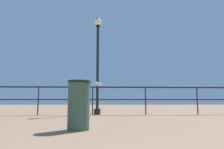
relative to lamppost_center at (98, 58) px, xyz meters
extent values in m
cube|color=black|center=(-0.17, -0.15, -1.14)|extent=(19.99, 0.05, 0.05)
cube|color=black|center=(-0.17, -0.15, -1.60)|extent=(19.99, 0.04, 0.04)
cylinder|color=black|center=(-2.17, -0.15, -1.65)|extent=(0.04, 0.04, 1.03)
cylinder|color=black|center=(-0.17, -0.15, -1.65)|extent=(0.04, 0.04, 1.03)
cylinder|color=black|center=(1.83, -0.15, -1.65)|extent=(0.04, 0.04, 1.03)
cylinder|color=black|center=(3.83, -0.15, -1.65)|extent=(0.04, 0.04, 1.03)
cylinder|color=black|center=(0.00, 0.00, -2.06)|extent=(0.25, 0.25, 0.22)
cylinder|color=black|center=(0.00, 0.00, -0.34)|extent=(0.10, 0.10, 3.22)
cylinder|color=black|center=(0.00, 0.00, 1.30)|extent=(0.17, 0.17, 0.06)
sphere|color=white|center=(0.00, 0.00, 1.48)|extent=(0.29, 0.29, 0.29)
cone|color=black|center=(0.00, 0.00, 1.67)|extent=(0.12, 0.12, 0.10)
ellipsoid|color=white|center=(0.07, -0.15, -1.04)|extent=(0.30, 0.25, 0.14)
ellipsoid|color=gray|center=(0.07, -0.15, -1.02)|extent=(0.26, 0.21, 0.05)
sphere|color=white|center=(-0.03, -0.10, -0.98)|extent=(0.12, 0.12, 0.12)
cone|color=yellow|center=(-0.10, -0.07, -0.98)|extent=(0.07, 0.06, 0.05)
cube|color=gray|center=(0.20, -0.21, -1.03)|extent=(0.11, 0.10, 0.02)
cylinder|color=#34513B|center=(-0.24, -4.21, -1.75)|extent=(0.39, 0.39, 0.83)
cylinder|color=black|center=(-0.24, -4.21, -1.31)|extent=(0.41, 0.41, 0.04)
camera|label=1|loc=(0.17, -7.95, -1.66)|focal=33.16mm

